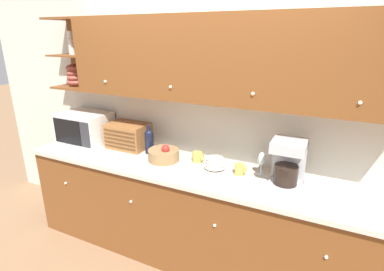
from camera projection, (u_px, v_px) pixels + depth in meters
name	position (u px, v px, depth m)	size (l,w,h in m)	color
ground_plane	(201.00, 234.00, 3.27)	(24.00, 24.00, 0.00)	#896647
wall_back	(204.00, 119.00, 2.88)	(5.63, 0.06, 2.60)	beige
counter_unit	(188.00, 212.00, 2.85)	(3.25, 0.67, 0.95)	brown
backsplash_panel	(202.00, 126.00, 2.87)	(3.23, 0.01, 0.58)	beige
upper_cabinets	(212.00, 59.00, 2.46)	(3.23, 0.36, 0.70)	brown
microwave	(85.00, 128.00, 3.25)	(0.52, 0.39, 0.33)	silver
bread_box	(128.00, 136.00, 3.10)	(0.41, 0.29, 0.26)	#996033
wine_bottle	(149.00, 140.00, 2.95)	(0.09, 0.09, 0.29)	black
fruit_basket	(164.00, 155.00, 2.80)	(0.29, 0.29, 0.17)	#937047
mug_blue_second	(198.00, 157.00, 2.77)	(0.10, 0.09, 0.09)	gold
bowl_stack_on_counter	(215.00, 163.00, 2.62)	(0.19, 0.19, 0.12)	silver
mug	(240.00, 169.00, 2.52)	(0.10, 0.08, 0.09)	gold
wine_glass	(262.00, 160.00, 2.49)	(0.07, 0.07, 0.20)	silver
coffee_maker	(288.00, 163.00, 2.31)	(0.25, 0.24, 0.37)	#B7B7BC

